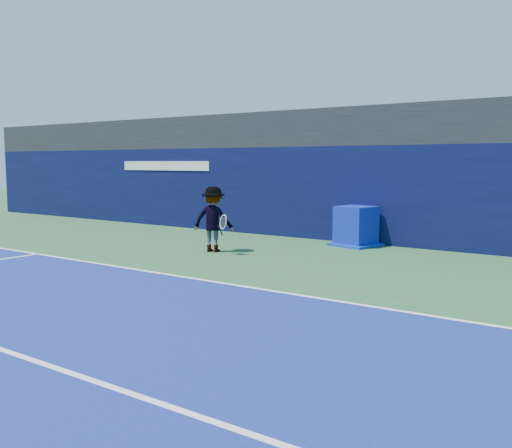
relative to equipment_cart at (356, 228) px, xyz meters
The scene contains 7 objects.
ground 9.61m from the equipment_cart, 98.23° to the right, with size 80.00×80.00×0.00m, color #285A31.
baseline 6.66m from the equipment_cart, 101.94° to the right, with size 24.00×0.10×0.01m, color white.
stadium_band 3.91m from the equipment_cart, 124.47° to the left, with size 36.00×3.00×1.20m, color black.
back_wall_assembly 1.96m from the equipment_cart, 143.99° to the left, with size 36.00×1.03×3.00m.
equipment_cart is the anchor object (origin of this frame).
tennis_player 4.35m from the equipment_cart, 129.79° to the right, with size 1.42×1.00×1.82m.
tennis_ball 5.55m from the equipment_cart, 118.68° to the right, with size 0.07×0.07×0.07m.
Camera 1 is at (8.73, -6.06, 2.52)m, focal length 40.00 mm.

